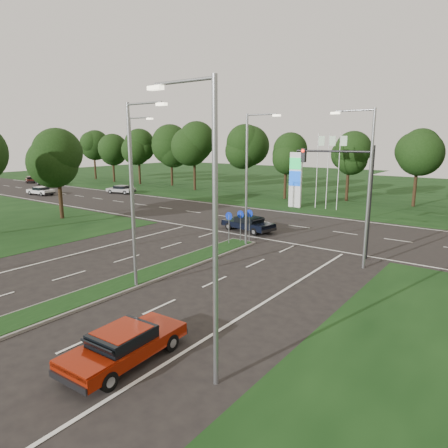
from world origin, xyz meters
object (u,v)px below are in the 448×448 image
Objects in this scene: navy_sedan at (248,223)px; far_car_c at (47,182)px; far_car_b at (41,191)px; far_car_d at (31,179)px; red_sedan at (124,344)px; far_car_a at (121,189)px.

far_car_c is (-44.79, 8.37, -0.02)m from navy_sedan.
navy_sedan is at bearing -98.24° from far_car_b.
far_car_b is 12.45m from far_car_c.
far_car_c is 6.18m from far_car_d.
navy_sedan reaches higher than red_sedan.
far_car_a is 10.55m from far_car_b.
red_sedan is 46.50m from far_car_b.
far_car_b reaches higher than far_car_d.
red_sedan is 1.09× the size of far_car_b.
far_car_a is at bearing -67.37° from far_car_d.
far_car_d is (-16.54, 7.48, -0.03)m from far_car_b.
red_sedan is 44.25m from far_car_a.
far_car_b is (-7.43, -7.49, 0.00)m from far_car_a.
red_sedan is 1.09× the size of far_car_d.
far_car_c is (-10.40, 6.85, 0.02)m from far_car_b.
navy_sedan is at bearing 108.87° from red_sedan.
navy_sedan reaches higher than far_car_d.
navy_sedan is at bearing -121.19° from far_car_a.
far_car_a is at bearing 138.38° from red_sedan.
far_car_d is (-50.93, 9.00, -0.08)m from navy_sedan.
red_sedan is at bearing -116.95° from far_car_c.
navy_sedan is at bearing -77.42° from far_car_d.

